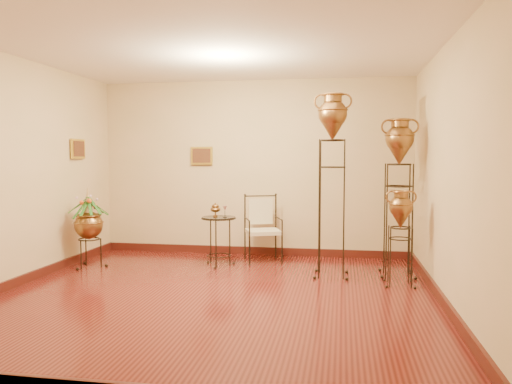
% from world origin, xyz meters
% --- Properties ---
extents(ground, '(5.00, 5.00, 0.00)m').
position_xyz_m(ground, '(0.00, 0.00, 0.00)').
color(ground, maroon).
rests_on(ground, ground).
extents(room_shell, '(5.02, 5.02, 2.81)m').
position_xyz_m(room_shell, '(-0.01, 0.01, 1.73)').
color(room_shell, '#D8B78B').
rests_on(room_shell, ground).
extents(amphora_tall, '(0.62, 0.62, 2.43)m').
position_xyz_m(amphora_tall, '(1.28, 1.18, 1.24)').
color(amphora_tall, black).
rests_on(amphora_tall, ground).
extents(amphora_mid, '(0.60, 0.60, 2.11)m').
position_xyz_m(amphora_mid, '(2.15, 1.38, 1.06)').
color(amphora_mid, black).
rests_on(amphora_mid, ground).
extents(amphora_short, '(0.47, 0.47, 1.19)m').
position_xyz_m(amphora_short, '(2.12, 0.86, 0.59)').
color(amphora_short, black).
rests_on(amphora_short, ground).
extents(planter_urn, '(0.65, 0.65, 1.18)m').
position_xyz_m(planter_urn, '(-2.15, 1.14, 0.66)').
color(planter_urn, black).
rests_on(planter_urn, ground).
extents(armchair, '(0.70, 0.68, 1.00)m').
position_xyz_m(armchair, '(0.25, 1.94, 0.50)').
color(armchair, black).
rests_on(armchair, ground).
extents(side_table, '(0.52, 0.52, 0.90)m').
position_xyz_m(side_table, '(-0.35, 1.57, 0.37)').
color(side_table, black).
rests_on(side_table, ground).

